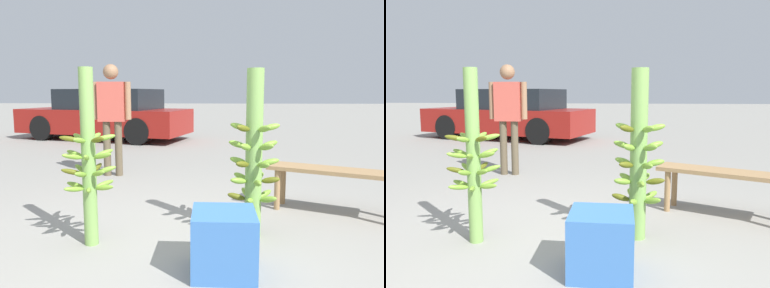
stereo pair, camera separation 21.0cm
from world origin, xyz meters
The scene contains 7 objects.
ground_plane centered at (0.00, 0.00, 0.00)m, with size 80.00×80.00×0.00m, color gray.
banana_stalk_left centered at (-0.62, 0.20, 0.69)m, with size 0.42×0.43×1.40m.
banana_stalk_center centered at (0.69, 0.44, 0.68)m, with size 0.44×0.44×1.40m.
vendor_person centered at (-1.10, 2.70, 0.97)m, with size 0.56×0.22×1.61m.
market_bench centered at (1.55, 1.08, 0.38)m, with size 1.30×0.83×0.46m.
parked_car centered at (-2.44, 7.02, 0.63)m, with size 4.66×2.80×1.30m.
produce_crate centered at (0.42, -0.22, 0.21)m, with size 0.42×0.42×0.42m.
Camera 2 is at (0.55, -2.60, 1.21)m, focal length 35.00 mm.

